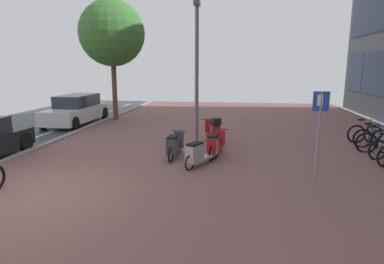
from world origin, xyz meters
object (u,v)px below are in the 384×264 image
Objects in this scene: scooter_near at (215,144)px; scooter_far at (199,153)px; lamp_post at (197,66)px; parking_sign at (319,125)px; street_tree at (112,34)px; bicycle_rack_04 at (372,138)px; scooter_mid at (174,146)px; scooter_extra at (214,130)px; bicycle_rack_03 at (377,143)px; bicycle_rack_05 at (365,134)px; parked_car_far at (77,110)px.

scooter_near is 1.13× the size of scooter_far.
lamp_post is (-0.45, 3.07, 2.53)m from scooter_far.
parking_sign is 12.52m from street_tree.
parking_sign reaches higher than bicycle_rack_04.
lamp_post is at bearing 79.87° from scooter_mid.
scooter_near is at bearing 16.21° from scooter_mid.
bicycle_rack_04 reaches higher than scooter_near.
scooter_extra is at bearing 95.57° from scooter_near.
street_tree is (-11.36, 5.44, 4.22)m from bicycle_rack_03.
parking_sign is at bearing -131.60° from bicycle_rack_03.
scooter_mid is at bearing -163.79° from scooter_near.
bicycle_rack_03 reaches higher than scooter_mid.
street_tree is at bearing 141.74° from scooter_extra.
bicycle_rack_04 is at bearing 0.38° from lamp_post.
bicycle_rack_03 is 1.04× the size of bicycle_rack_05.
parking_sign is at bearing -18.63° from scooter_mid.
scooter_near is 0.35× the size of lamp_post.
scooter_extra is at bearing 86.59° from scooter_far.
bicycle_rack_05 is 13.37m from parked_car_far.
scooter_near is 3.33m from lamp_post.
scooter_near is 1.11× the size of scooter_extra.
lamp_post is 0.83× the size of street_tree.
parking_sign is (2.76, -1.74, 1.01)m from scooter_near.
bicycle_rack_04 is 0.83× the size of scooter_extra.
bicycle_rack_03 is 13.28m from street_tree.
bicycle_rack_05 is 0.60× the size of parking_sign.
bicycle_rack_04 is 0.78m from bicycle_rack_05.
scooter_far is at bearing -42.28° from parked_car_far.
bicycle_rack_05 is 0.22× the size of street_tree.
parking_sign is (2.97, -3.93, 0.97)m from scooter_extra.
scooter_far is 4.01m from lamp_post.
bicycle_rack_05 is at bearing 24.96° from scooter_mid.
lamp_post reaches higher than scooter_far.
scooter_near reaches higher than scooter_mid.
street_tree reaches higher than scooter_near.
street_tree is (-5.93, 6.70, 4.16)m from scooter_near.
bicycle_rack_03 is at bearing -17.74° from parked_car_far.
lamp_post reaches higher than bicycle_rack_03.
lamp_post is (-6.44, -0.82, 2.58)m from bicycle_rack_05.
scooter_extra is (-0.21, 2.19, 0.04)m from scooter_near.
scooter_extra is 0.32× the size of lamp_post.
scooter_extra is at bearing 127.12° from parking_sign.
scooter_far is at bearing -81.62° from lamp_post.
scooter_mid reaches higher than scooter_far.
parking_sign is 0.36× the size of street_tree.
scooter_extra is at bearing -38.26° from street_tree.
bicycle_rack_04 is 0.31× the size of parked_car_far.
scooter_mid is (-6.83, -2.42, 0.07)m from bicycle_rack_04.
scooter_extra reaches higher than bicycle_rack_03.
parking_sign is at bearing -32.19° from scooter_near.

